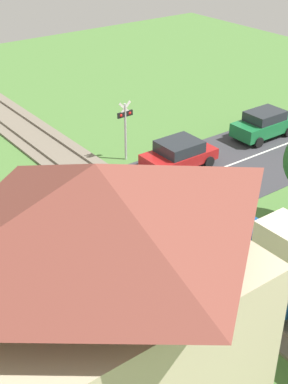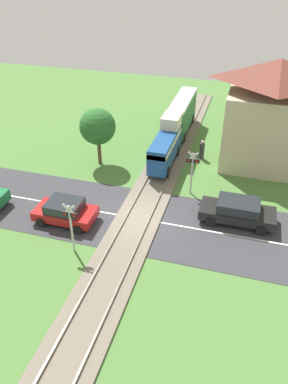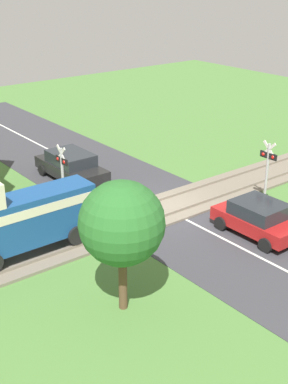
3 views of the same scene
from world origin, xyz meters
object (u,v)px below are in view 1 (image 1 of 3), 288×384
Objects in this scene: crossing_signal_west_approach at (125,123)px; pedestrian_by_station at (230,332)px; car_behind_queue at (264,124)px; station_building at (103,329)px; crossing_signal_east_approach at (129,222)px; car_near_crossing at (179,154)px; car_far_side at (19,251)px.

crossing_signal_west_approach reaches higher than pedestrian_by_station.
car_behind_queue is 20.84m from station_building.
station_building reaches higher than car_behind_queue.
crossing_signal_west_approach is 9.14m from crossing_signal_east_approach.
crossing_signal_west_approach is at bearing -55.16° from car_near_crossing.
car_near_crossing is 12.36m from pedestrian_by_station.
crossing_signal_west_approach is 2.01× the size of pedestrian_by_station.
car_far_side is 1.42× the size of crossing_signal_east_approach.
car_far_side is at bearing 10.05° from car_behind_queue.
pedestrian_by_station is (-3.33, 7.51, -0.06)m from car_far_side.
car_near_crossing is 1.17× the size of crossing_signal_west_approach.
crossing_signal_east_approach is at bearing 55.79° from crossing_signal_west_approach.
car_near_crossing is 1.17× the size of crossing_signal_east_approach.
car_behind_queue is 8.27m from crossing_signal_west_approach.
car_far_side is at bearing -35.59° from crossing_signal_east_approach.
crossing_signal_west_approach is at bearing -111.76° from pedestrian_by_station.
car_far_side is 8.21m from pedestrian_by_station.
car_behind_queue is (-6.21, 0.00, 0.07)m from car_near_crossing.
crossing_signal_west_approach is at bearing -148.17° from car_far_side.
station_building reaches higher than car_far_side.
car_far_side is 0.57× the size of station_building.
car_behind_queue reaches higher than car_near_crossing.
crossing_signal_east_approach is (6.77, 5.22, 1.27)m from car_near_crossing.
station_building is (9.73, 13.12, 1.85)m from crossing_signal_west_approach.
car_far_side is 16.50m from car_behind_queue.
car_near_crossing is at bearing -122.86° from pedestrian_by_station.
crossing_signal_west_approach is (1.63, -2.34, 1.27)m from car_near_crossing.
crossing_signal_east_approach is at bearing 144.41° from car_far_side.
crossing_signal_east_approach is 5.33m from pedestrian_by_station.
car_far_side is at bearing 16.01° from car_near_crossing.
crossing_signal_west_approach is 0.40× the size of station_building.
pedestrian_by_station is (-0.06, 5.17, -1.31)m from crossing_signal_east_approach.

